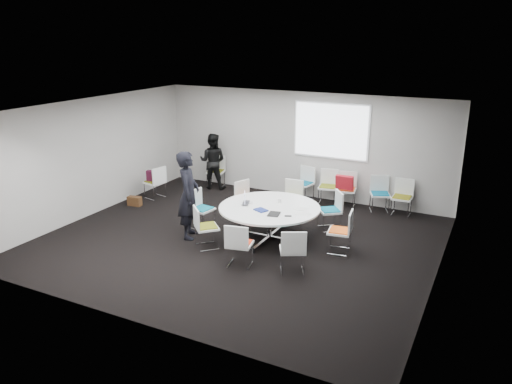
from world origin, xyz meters
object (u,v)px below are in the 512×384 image
at_px(chair_ring_g, 240,253).
at_px(chair_back_b, 328,193).
at_px(chair_back_c, 346,196).
at_px(person_back, 213,161).
at_px(maroon_bag, 154,176).
at_px(chair_ring_c, 291,206).
at_px(chair_spare_left, 155,188).
at_px(cup, 279,201).
at_px(person_main, 189,195).
at_px(chair_back_a, 303,190).
at_px(chair_ring_f, 206,235).
at_px(chair_ring_e, 202,216).
at_px(chair_person_back, 216,177).
at_px(chair_ring_b, 330,218).
at_px(chair_back_e, 401,204).
at_px(chair_back_d, 380,201).
at_px(laptop, 248,203).
at_px(chair_ring_h, 292,259).
at_px(brown_bag, 135,201).
at_px(chair_ring_a, 340,239).
at_px(conference_table, 269,216).
at_px(chair_ring_d, 247,206).

bearing_deg(chair_ring_g, chair_back_b, 74.30).
distance_m(chair_back_c, person_back, 3.90).
height_order(chair_ring_g, maroon_bag, chair_ring_g).
bearing_deg(person_back, chair_back_c, 167.67).
relative_size(chair_ring_c, chair_back_c, 1.00).
bearing_deg(maroon_bag, chair_spare_left, -12.82).
bearing_deg(chair_ring_c, cup, 97.09).
bearing_deg(person_main, chair_back_a, -44.21).
xyz_separation_m(chair_ring_f, cup, (1.04, 1.33, 0.50)).
relative_size(chair_ring_e, chair_back_a, 1.00).
bearing_deg(chair_ring_g, chair_ring_f, 144.15).
height_order(chair_person_back, person_back, person_back).
height_order(chair_ring_c, chair_ring_f, same).
bearing_deg(chair_ring_b, chair_ring_e, 77.63).
distance_m(chair_back_e, maroon_bag, 6.38).
bearing_deg(chair_back_d, laptop, 30.37).
distance_m(chair_back_b, chair_person_back, 3.37).
bearing_deg(chair_ring_h, brown_bag, 134.44).
distance_m(chair_ring_f, chair_back_a, 3.84).
xyz_separation_m(chair_back_b, cup, (-0.28, -2.46, 0.50)).
distance_m(chair_ring_g, chair_back_e, 4.74).
distance_m(chair_ring_a, chair_ring_c, 2.21).
xyz_separation_m(chair_back_e, maroon_bag, (-6.16, -1.62, 0.34)).
distance_m(chair_back_b, chair_spare_left, 4.57).
bearing_deg(cup, chair_ring_h, -58.13).
xyz_separation_m(chair_ring_g, chair_back_d, (1.64, 4.25, 0.00)).
relative_size(chair_ring_f, chair_person_back, 1.00).
distance_m(maroon_bag, brown_bag, 0.90).
bearing_deg(chair_back_d, chair_back_c, -21.13).
height_order(chair_ring_e, chair_person_back, same).
bearing_deg(chair_back_e, chair_person_back, -0.35).
xyz_separation_m(chair_ring_g, chair_back_e, (2.18, 4.21, 0.00)).
bearing_deg(chair_ring_e, chair_back_c, 148.05).
bearing_deg(cup, chair_ring_g, -90.37).
height_order(chair_ring_e, chair_ring_f, same).
bearing_deg(chair_ring_h, conference_table, 102.78).
bearing_deg(chair_ring_b, person_back, 31.89).
bearing_deg(laptop, chair_spare_left, 51.96).
relative_size(chair_ring_e, chair_back_e, 1.00).
xyz_separation_m(chair_ring_d, chair_back_b, (1.38, 1.84, 0.00)).
xyz_separation_m(chair_ring_b, chair_spare_left, (-4.89, 0.04, 0.00)).
height_order(person_main, person_back, person_main).
bearing_deg(brown_bag, chair_back_a, 32.88).
relative_size(laptop, maroon_bag, 0.83).
distance_m(conference_table, chair_back_c, 2.92).
height_order(chair_back_e, maroon_bag, chair_back_e).
height_order(person_back, cup, person_back).
relative_size(chair_back_e, chair_person_back, 1.00).
distance_m(chair_back_a, person_back, 2.75).
relative_size(conference_table, chair_back_c, 2.44).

